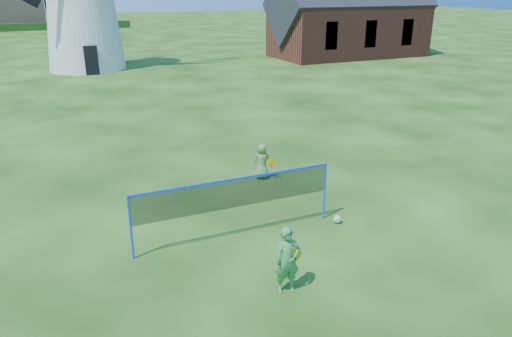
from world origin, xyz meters
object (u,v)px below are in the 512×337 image
at_px(player_girl, 287,260).
at_px(play_ball, 337,219).
at_px(badminton_net, 235,194).
at_px(chapel, 349,18).
at_px(player_boy, 262,161).

xyz_separation_m(player_girl, play_ball, (2.59, 2.13, -0.60)).
relative_size(badminton_net, player_girl, 3.57).
bearing_deg(play_ball, chapel, 55.51).
bearing_deg(player_boy, badminton_net, 80.62).
bearing_deg(chapel, player_girl, -125.97).
distance_m(player_girl, play_ball, 3.40).
xyz_separation_m(player_girl, player_boy, (2.13, 5.78, -0.13)).
height_order(badminton_net, player_boy, badminton_net).
height_order(chapel, player_boy, chapel).
distance_m(player_boy, play_ball, 3.71).
bearing_deg(player_boy, player_girl, 94.65).
xyz_separation_m(badminton_net, play_ball, (2.68, -0.40, -1.03)).
height_order(player_boy, play_ball, player_boy).
distance_m(badminton_net, player_girl, 2.56).
height_order(chapel, player_girl, chapel).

